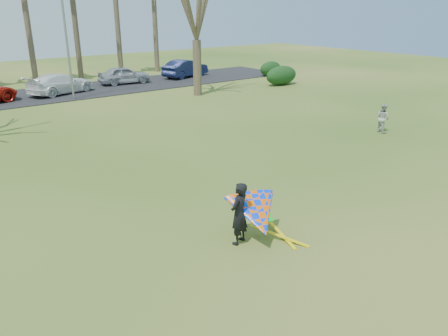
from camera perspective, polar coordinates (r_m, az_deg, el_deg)
ground at (r=13.89m, az=5.12°, el=-6.53°), size 100.00×100.00×0.00m
parking_strip at (r=35.58m, az=-23.74°, el=8.58°), size 46.00×7.00×0.06m
bare_tree_right at (r=32.74m, az=-3.70°, el=20.86°), size 6.27×6.27×9.21m
streetlight at (r=32.82m, az=-19.67°, el=16.11°), size 2.28×0.18×8.00m
hedge_near at (r=37.86m, az=7.50°, el=11.91°), size 3.20×1.45×1.60m
hedge_far at (r=42.83m, az=6.11°, el=12.78°), size 2.47×1.16×1.37m
car_3 at (r=35.63m, az=-20.56°, el=10.29°), size 5.53×3.57×1.49m
car_4 at (r=38.79m, az=-12.91°, el=11.76°), size 4.44×2.16×1.46m
car_5 at (r=41.75m, az=-5.05°, el=12.85°), size 5.11×2.99×1.59m
pedestrian_a at (r=24.51m, az=20.04°, el=6.16°), size 0.75×0.86×1.52m
kite_flyer at (r=12.19m, az=4.07°, el=-6.03°), size 2.13×2.39×2.02m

